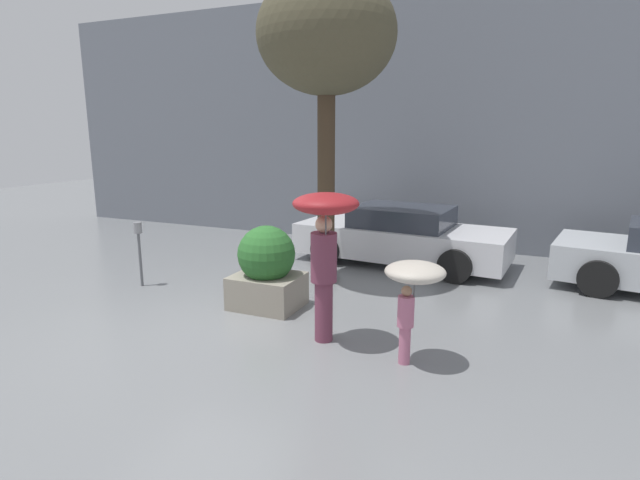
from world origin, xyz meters
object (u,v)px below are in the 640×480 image
object	(u,v)px
parking_meter	(139,240)
planter_box	(267,269)
parked_car_near	(402,236)
street_tree	(327,39)
person_child	(413,281)
person_adult	(325,234)

from	to	relation	value
parking_meter	planter_box	bearing A→B (deg)	-1.23
parked_car_near	street_tree	distance (m)	4.32
planter_box	parking_meter	distance (m)	2.68
planter_box	person_child	xyz separation A→B (m)	(2.60, -1.10, 0.42)
person_adult	parked_car_near	bearing A→B (deg)	149.28
person_child	street_tree	world-z (taller)	street_tree
planter_box	person_adult	size ratio (longest dim) A/B	0.66
person_adult	parked_car_near	distance (m)	4.58
person_child	street_tree	distance (m)	4.79
parking_meter	parked_car_near	bearing A→B (deg)	41.35
person_child	parking_meter	world-z (taller)	person_child
person_adult	parking_meter	bearing A→B (deg)	-135.75
planter_box	person_child	distance (m)	2.86
person_adult	person_child	size ratio (longest dim) A/B	1.58
parked_car_near	parking_meter	world-z (taller)	parked_car_near
parked_car_near	parking_meter	distance (m)	5.29
person_adult	parking_meter	size ratio (longest dim) A/B	1.71
person_child	parking_meter	size ratio (longest dim) A/B	1.09
street_tree	parking_meter	xyz separation A→B (m)	(-3.03, -1.54, -3.46)
person_child	planter_box	bearing A→B (deg)	152.17
person_child	parking_meter	bearing A→B (deg)	162.67
person_adult	planter_box	bearing A→B (deg)	-155.75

